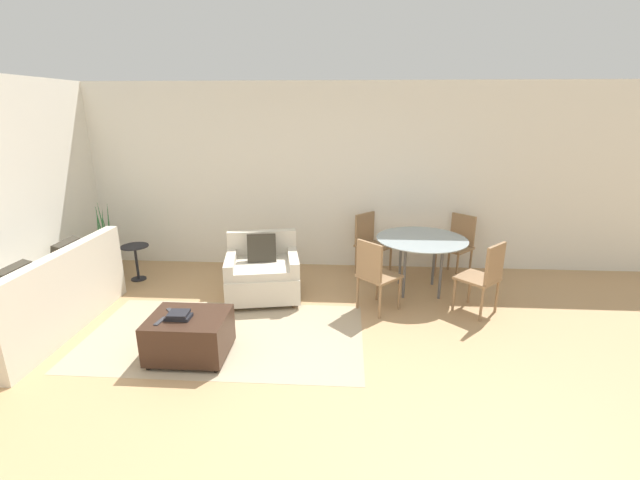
# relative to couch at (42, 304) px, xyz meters

# --- Properties ---
(ground_plane) EXTENTS (20.00, 20.00, 0.00)m
(ground_plane) POSITION_rel_couch_xyz_m (2.74, -1.00, -0.31)
(ground_plane) COLOR tan
(wall_back) EXTENTS (12.00, 0.06, 2.75)m
(wall_back) POSITION_rel_couch_xyz_m (2.74, 2.29, 1.07)
(wall_back) COLOR white
(wall_back) RESTS_ON ground_plane
(wall_left) EXTENTS (0.06, 12.00, 2.75)m
(wall_left) POSITION_rel_couch_xyz_m (-0.58, 0.50, 1.07)
(wall_left) COLOR white
(wall_left) RESTS_ON ground_plane
(area_rug) EXTENTS (2.98, 1.62, 0.01)m
(area_rug) POSITION_rel_couch_xyz_m (2.04, -0.02, -0.30)
(area_rug) COLOR tan
(area_rug) RESTS_ON ground_plane
(couch) EXTENTS (0.91, 2.07, 0.92)m
(couch) POSITION_rel_couch_xyz_m (0.00, 0.00, 0.00)
(couch) COLOR beige
(couch) RESTS_ON ground_plane
(armchair) EXTENTS (1.05, 0.99, 0.84)m
(armchair) POSITION_rel_couch_xyz_m (2.27, 1.02, 0.02)
(armchair) COLOR beige
(armchair) RESTS_ON ground_plane
(ottoman) EXTENTS (0.76, 0.60, 0.44)m
(ottoman) POSITION_rel_couch_xyz_m (1.81, -0.43, -0.07)
(ottoman) COLOR #382319
(ottoman) RESTS_ON ground_plane
(book_stack) EXTENTS (0.24, 0.18, 0.06)m
(book_stack) POSITION_rel_couch_xyz_m (1.74, -0.47, 0.16)
(book_stack) COLOR black
(book_stack) RESTS_ON ottoman
(tv_remote_primary) EXTENTS (0.13, 0.14, 0.01)m
(tv_remote_primary) POSITION_rel_couch_xyz_m (1.61, -0.34, 0.13)
(tv_remote_primary) COLOR #333338
(tv_remote_primary) RESTS_ON ottoman
(tv_remote_secondary) EXTENTS (0.07, 0.17, 0.01)m
(tv_remote_secondary) POSITION_rel_couch_xyz_m (1.59, -0.55, 0.13)
(tv_remote_secondary) COLOR #333338
(tv_remote_secondary) RESTS_ON ottoman
(potted_plant) EXTENTS (0.34, 0.34, 1.15)m
(potted_plant) POSITION_rel_couch_xyz_m (-0.13, 1.57, -0.04)
(potted_plant) COLOR #333338
(potted_plant) RESTS_ON ground_plane
(side_table) EXTENTS (0.38, 0.38, 0.51)m
(side_table) POSITION_rel_couch_xyz_m (0.35, 1.48, 0.05)
(side_table) COLOR black
(side_table) RESTS_ON ground_plane
(dining_table) EXTENTS (1.18, 1.18, 0.74)m
(dining_table) POSITION_rel_couch_xyz_m (4.33, 1.33, 0.36)
(dining_table) COLOR #99A8AD
(dining_table) RESTS_ON ground_plane
(dining_chair_near_left) EXTENTS (0.59, 0.59, 0.90)m
(dining_chair_near_left) POSITION_rel_couch_xyz_m (3.69, 0.69, 0.21)
(dining_chair_near_left) COLOR #93704C
(dining_chair_near_left) RESTS_ON ground_plane
(dining_chair_near_right) EXTENTS (0.59, 0.59, 0.90)m
(dining_chair_near_right) POSITION_rel_couch_xyz_m (4.98, 0.69, 0.21)
(dining_chair_near_right) COLOR #93704C
(dining_chair_near_right) RESTS_ON ground_plane
(dining_chair_far_left) EXTENTS (0.59, 0.59, 0.90)m
(dining_chair_far_left) POSITION_rel_couch_xyz_m (3.69, 1.98, 0.21)
(dining_chair_far_left) COLOR #93704C
(dining_chair_far_left) RESTS_ON ground_plane
(dining_chair_far_right) EXTENTS (0.59, 0.59, 0.90)m
(dining_chair_far_right) POSITION_rel_couch_xyz_m (4.98, 1.98, 0.21)
(dining_chair_far_right) COLOR #93704C
(dining_chair_far_right) RESTS_ON ground_plane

